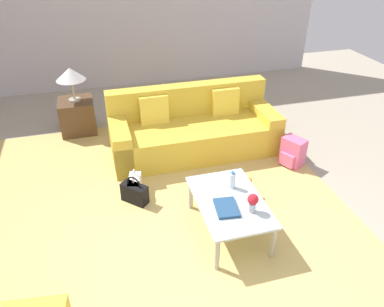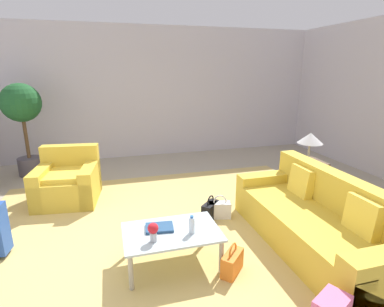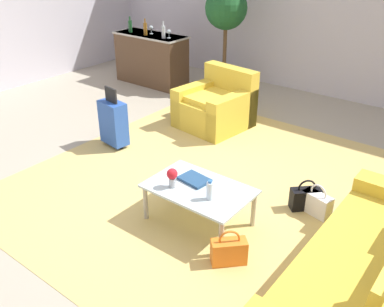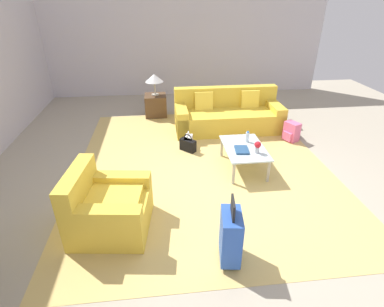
# 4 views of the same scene
# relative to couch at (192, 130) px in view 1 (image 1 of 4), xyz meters

# --- Properties ---
(ground_plane) EXTENTS (12.00, 12.00, 0.00)m
(ground_plane) POSITION_rel_couch_xyz_m (-2.20, 0.60, -0.30)
(ground_plane) COLOR #A89E89
(wall_right) EXTENTS (0.12, 8.00, 3.10)m
(wall_right) POSITION_rel_couch_xyz_m (2.86, 0.60, 1.25)
(wall_right) COLOR silver
(wall_right) RESTS_ON ground
(area_rug) EXTENTS (5.20, 4.40, 0.01)m
(area_rug) POSITION_rel_couch_xyz_m (-1.60, 0.80, -0.30)
(area_rug) COLOR tan
(area_rug) RESTS_ON ground
(couch) EXTENTS (0.94, 2.34, 0.89)m
(couch) POSITION_rel_couch_xyz_m (0.00, 0.00, 0.00)
(couch) COLOR gold
(couch) RESTS_ON ground
(coffee_table) EXTENTS (1.04, 0.68, 0.41)m
(coffee_table) POSITION_rel_couch_xyz_m (-1.80, 0.10, 0.06)
(coffee_table) COLOR silver
(coffee_table) RESTS_ON ground
(water_bottle) EXTENTS (0.06, 0.06, 0.20)m
(water_bottle) POSITION_rel_couch_xyz_m (-1.60, -0.00, 0.21)
(water_bottle) COLOR silver
(water_bottle) RESTS_ON coffee_table
(coffee_table_book) EXTENTS (0.33, 0.25, 0.03)m
(coffee_table_book) POSITION_rel_couch_xyz_m (-1.92, 0.18, 0.13)
(coffee_table_book) COLOR navy
(coffee_table_book) RESTS_ON coffee_table
(flower_vase) EXTENTS (0.11, 0.11, 0.21)m
(flower_vase) POSITION_rel_couch_xyz_m (-2.02, -0.05, 0.24)
(flower_vase) COLOR #B2B7BC
(flower_vase) RESTS_ON coffee_table
(side_table) EXTENTS (0.53, 0.53, 0.53)m
(side_table) POSITION_rel_couch_xyz_m (1.00, 1.60, -0.04)
(side_table) COLOR #513823
(side_table) RESTS_ON ground
(table_lamp) EXTENTS (0.43, 0.43, 0.51)m
(table_lamp) POSITION_rel_couch_xyz_m (1.00, 1.60, 0.63)
(table_lamp) COLOR #ADA899
(table_lamp) RESTS_ON side_table
(handbag_black) EXTENTS (0.33, 0.32, 0.36)m
(handbag_black) POSITION_rel_couch_xyz_m (-1.04, 1.00, -0.17)
(handbag_black) COLOR black
(handbag_black) RESTS_ON ground
(handbag_orange) EXTENTS (0.32, 0.33, 0.36)m
(handbag_orange) POSITION_rel_couch_xyz_m (-1.22, -0.23, -0.17)
(handbag_orange) COLOR orange
(handbag_orange) RESTS_ON ground
(handbag_white) EXTENTS (0.34, 0.21, 0.36)m
(handbag_white) POSITION_rel_couch_xyz_m (-0.90, 0.98, -0.17)
(handbag_white) COLOR white
(handbag_white) RESTS_ON ground
(backpack_pink) EXTENTS (0.36, 0.34, 0.40)m
(backpack_pink) POSITION_rel_couch_xyz_m (-0.80, -1.19, -0.11)
(backpack_pink) COLOR pink
(backpack_pink) RESTS_ON ground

